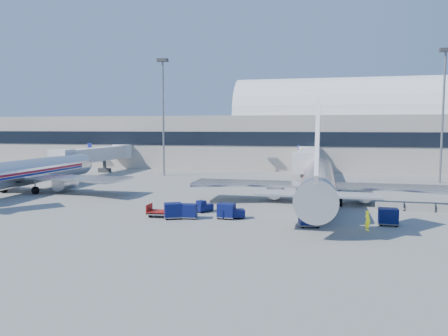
% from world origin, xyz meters
% --- Properties ---
extents(ground, '(260.00, 260.00, 0.00)m').
position_xyz_m(ground, '(0.00, 0.00, 0.00)').
color(ground, gray).
rests_on(ground, ground).
extents(terminal, '(170.00, 28.15, 21.00)m').
position_xyz_m(terminal, '(-13.60, 55.96, 7.52)').
color(terminal, '#B2AA9E').
rests_on(terminal, ground).
extents(airliner_main, '(32.00, 37.26, 12.07)m').
position_xyz_m(airliner_main, '(10.00, 4.51, 2.93)').
color(airliner_main, silver).
rests_on(airliner_main, ground).
extents(airliner_mid, '(32.00, 37.26, 12.07)m').
position_xyz_m(airliner_mid, '(-32.00, 4.51, 2.93)').
color(airliner_mid, silver).
rests_on(airliner_mid, ground).
extents(jetbridge_near, '(4.40, 27.50, 6.25)m').
position_xyz_m(jetbridge_near, '(7.60, 30.81, 3.93)').
color(jetbridge_near, silver).
rests_on(jetbridge_near, ground).
extents(jetbridge_mid, '(4.40, 27.50, 6.25)m').
position_xyz_m(jetbridge_mid, '(-34.40, 30.81, 3.93)').
color(jetbridge_mid, silver).
rests_on(jetbridge_mid, ground).
extents(mast_west, '(2.00, 1.20, 22.60)m').
position_xyz_m(mast_west, '(-20.00, 30.00, 14.79)').
color(mast_west, slate).
rests_on(mast_west, ground).
extents(mast_east, '(2.00, 1.20, 22.60)m').
position_xyz_m(mast_east, '(30.00, 30.00, 14.79)').
color(mast_east, slate).
rests_on(mast_east, ground).
extents(barrier_near, '(3.00, 0.55, 0.90)m').
position_xyz_m(barrier_near, '(18.00, 2.00, 0.45)').
color(barrier_near, '#9E9E96').
rests_on(barrier_near, ground).
extents(barrier_mid, '(3.00, 0.55, 0.90)m').
position_xyz_m(barrier_mid, '(21.30, 2.00, 0.45)').
color(barrier_mid, '#9E9E96').
rests_on(barrier_mid, ground).
extents(tug_lead, '(2.68, 2.01, 1.57)m').
position_xyz_m(tug_lead, '(1.32, -6.45, 0.71)').
color(tug_lead, '#091045').
rests_on(tug_lead, ground).
extents(tug_right, '(2.29, 2.28, 1.41)m').
position_xyz_m(tug_right, '(10.38, -3.08, 0.64)').
color(tug_right, '#091045').
rests_on(tug_right, ground).
extents(tug_left, '(1.94, 2.28, 1.33)m').
position_xyz_m(tug_left, '(-2.55, -3.64, 0.61)').
color(tug_left, '#091045').
rests_on(tug_left, ground).
extents(cart_train_a, '(1.91, 1.51, 1.61)m').
position_xyz_m(cart_train_a, '(0.77, -6.67, 0.86)').
color(cart_train_a, '#091045').
rests_on(cart_train_a, ground).
extents(cart_train_b, '(1.87, 1.50, 1.52)m').
position_xyz_m(cart_train_b, '(-3.07, -7.47, 0.81)').
color(cart_train_b, '#091045').
rests_on(cart_train_b, ground).
extents(cart_train_c, '(2.31, 2.10, 1.65)m').
position_xyz_m(cart_train_c, '(-4.64, -7.92, 0.88)').
color(cart_train_c, '#091045').
rests_on(cart_train_c, ground).
extents(cart_solo_near, '(2.25, 1.92, 1.72)m').
position_xyz_m(cart_solo_near, '(9.31, -8.47, 0.92)').
color(cart_solo_near, '#091045').
rests_on(cart_solo_near, ground).
extents(cart_solo_far, '(1.93, 1.50, 1.67)m').
position_xyz_m(cart_solo_far, '(16.81, -6.11, 0.89)').
color(cart_solo_far, '#091045').
rests_on(cart_solo_far, ground).
extents(cart_open_red, '(2.49, 1.76, 0.66)m').
position_xyz_m(cart_open_red, '(-6.31, -7.36, 0.48)').
color(cart_open_red, slate).
rests_on(cart_open_red, ground).
extents(ramp_worker, '(0.72, 0.81, 1.87)m').
position_xyz_m(ramp_worker, '(14.63, -8.82, 0.93)').
color(ramp_worker, '#EBFF1A').
rests_on(ramp_worker, ground).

